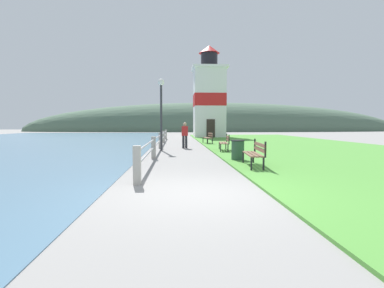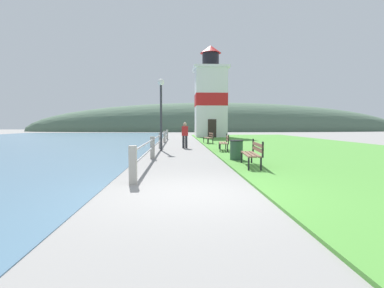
{
  "view_description": "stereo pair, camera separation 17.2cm",
  "coord_description": "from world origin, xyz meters",
  "px_view_note": "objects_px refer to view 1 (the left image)",
  "views": [
    {
      "loc": [
        -0.44,
        -6.25,
        1.46
      ],
      "look_at": [
        0.53,
        11.33,
        0.3
      ],
      "focal_mm": 28.0,
      "sensor_mm": 36.0,
      "label": 1
    },
    {
      "loc": [
        -0.27,
        -6.26,
        1.46
      ],
      "look_at": [
        0.53,
        11.33,
        0.3
      ],
      "focal_mm": 28.0,
      "sensor_mm": 36.0,
      "label": 2
    }
  ],
  "objects_px": {
    "park_bench_near": "(255,152)",
    "lighthouse": "(209,98)",
    "person_strolling": "(185,134)",
    "trash_bin": "(238,151)",
    "lamp_post": "(161,101)",
    "park_bench_far": "(209,137)",
    "park_bench_midway": "(225,142)"
  },
  "relations": [
    {
      "from": "park_bench_near",
      "to": "lighthouse",
      "type": "height_order",
      "value": "lighthouse"
    },
    {
      "from": "person_strolling",
      "to": "trash_bin",
      "type": "relative_size",
      "value": 1.88
    },
    {
      "from": "lamp_post",
      "to": "park_bench_far",
      "type": "bearing_deg",
      "value": 58.63
    },
    {
      "from": "park_bench_midway",
      "to": "lighthouse",
      "type": "distance_m",
      "value": 18.1
    },
    {
      "from": "trash_bin",
      "to": "lamp_post",
      "type": "distance_m",
      "value": 6.38
    },
    {
      "from": "park_bench_far",
      "to": "trash_bin",
      "type": "xyz_separation_m",
      "value": [
        0.02,
        -10.29,
        -0.11
      ]
    },
    {
      "from": "park_bench_midway",
      "to": "park_bench_far",
      "type": "relative_size",
      "value": 1.12
    },
    {
      "from": "park_bench_near",
      "to": "park_bench_far",
      "type": "distance_m",
      "value": 12.15
    },
    {
      "from": "park_bench_far",
      "to": "person_strolling",
      "type": "relative_size",
      "value": 1.07
    },
    {
      "from": "park_bench_midway",
      "to": "park_bench_near",
      "type": "bearing_deg",
      "value": 96.29
    },
    {
      "from": "park_bench_midway",
      "to": "person_strolling",
      "type": "relative_size",
      "value": 1.2
    },
    {
      "from": "park_bench_midway",
      "to": "lighthouse",
      "type": "bearing_deg",
      "value": -87.4
    },
    {
      "from": "park_bench_near",
      "to": "lighthouse",
      "type": "distance_m",
      "value": 24.01
    },
    {
      "from": "park_bench_near",
      "to": "lighthouse",
      "type": "xyz_separation_m",
      "value": [
        1.1,
        23.68,
        3.85
      ]
    },
    {
      "from": "park_bench_midway",
      "to": "lighthouse",
      "type": "relative_size",
      "value": 0.19
    },
    {
      "from": "park_bench_near",
      "to": "park_bench_midway",
      "type": "relative_size",
      "value": 1.0
    },
    {
      "from": "park_bench_far",
      "to": "person_strolling",
      "type": "bearing_deg",
      "value": 57.97
    },
    {
      "from": "trash_bin",
      "to": "lamp_post",
      "type": "relative_size",
      "value": 0.21
    },
    {
      "from": "park_bench_far",
      "to": "trash_bin",
      "type": "height_order",
      "value": "park_bench_far"
    },
    {
      "from": "lighthouse",
      "to": "lamp_post",
      "type": "relative_size",
      "value": 2.56
    },
    {
      "from": "park_bench_midway",
      "to": "trash_bin",
      "type": "xyz_separation_m",
      "value": [
        -0.19,
        -4.16,
        -0.12
      ]
    },
    {
      "from": "lamp_post",
      "to": "park_bench_midway",
      "type": "bearing_deg",
      "value": -13.44
    },
    {
      "from": "park_bench_near",
      "to": "park_bench_far",
      "type": "height_order",
      "value": "same"
    },
    {
      "from": "park_bench_far",
      "to": "park_bench_midway",
      "type": "bearing_deg",
      "value": 86.21
    },
    {
      "from": "person_strolling",
      "to": "lamp_post",
      "type": "xyz_separation_m",
      "value": [
        -1.35,
        -1.5,
        1.88
      ]
    },
    {
      "from": "trash_bin",
      "to": "person_strolling",
      "type": "bearing_deg",
      "value": 106.35
    },
    {
      "from": "park_bench_far",
      "to": "lamp_post",
      "type": "relative_size",
      "value": 0.43
    },
    {
      "from": "lighthouse",
      "to": "trash_bin",
      "type": "distance_m",
      "value": 22.21
    },
    {
      "from": "park_bench_midway",
      "to": "park_bench_far",
      "type": "xyz_separation_m",
      "value": [
        -0.2,
        6.12,
        -0.0
      ]
    },
    {
      "from": "park_bench_far",
      "to": "park_bench_near",
      "type": "bearing_deg",
      "value": 85.33
    },
    {
      "from": "lighthouse",
      "to": "trash_bin",
      "type": "xyz_separation_m",
      "value": [
        -1.29,
        -21.81,
        -3.97
      ]
    },
    {
      "from": "park_bench_far",
      "to": "lighthouse",
      "type": "relative_size",
      "value": 0.17
    }
  ]
}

